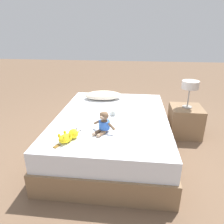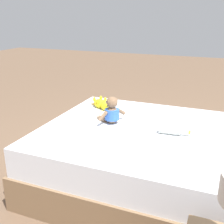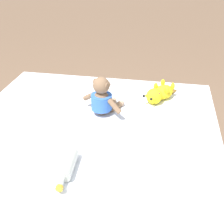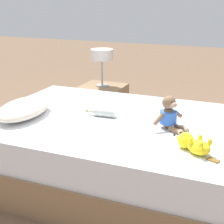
{
  "view_description": "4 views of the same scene",
  "coord_description": "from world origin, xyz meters",
  "px_view_note": "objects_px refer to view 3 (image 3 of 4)",
  "views": [
    {
      "loc": [
        0.27,
        -2.44,
        1.57
      ],
      "look_at": [
        0.0,
        0.0,
        0.56
      ],
      "focal_mm": 33.26,
      "sensor_mm": 36.0,
      "label": 1
    },
    {
      "loc": [
        2.06,
        0.42,
        1.4
      ],
      "look_at": [
        -0.03,
        -0.44,
        0.61
      ],
      "focal_mm": 45.59,
      "sensor_mm": 36.0,
      "label": 2
    },
    {
      "loc": [
        -0.36,
        1.0,
        1.4
      ],
      "look_at": [
        -0.12,
        -0.31,
        0.6
      ],
      "focal_mm": 46.48,
      "sensor_mm": 36.0,
      "label": 3
    },
    {
      "loc": [
        -2.29,
        -0.95,
        1.39
      ],
      "look_at": [
        0.0,
        0.0,
        0.56
      ],
      "focal_mm": 55.61,
      "sensor_mm": 36.0,
      "label": 4
    }
  ],
  "objects_px": {
    "bed": "(78,199)",
    "plush_monkey": "(103,99)",
    "plush_yellow_creature": "(160,93)",
    "glass_bottle": "(67,165)"
  },
  "relations": [
    {
      "from": "glass_bottle",
      "to": "bed",
      "type": "bearing_deg",
      "value": -99.26
    },
    {
      "from": "bed",
      "to": "plush_monkey",
      "type": "xyz_separation_m",
      "value": [
        -0.04,
        -0.45,
        0.35
      ]
    },
    {
      "from": "plush_monkey",
      "to": "plush_yellow_creature",
      "type": "bearing_deg",
      "value": -145.11
    },
    {
      "from": "plush_monkey",
      "to": "plush_yellow_creature",
      "type": "height_order",
      "value": "plush_monkey"
    },
    {
      "from": "plush_monkey",
      "to": "glass_bottle",
      "type": "relative_size",
      "value": 1.11
    },
    {
      "from": "plush_monkey",
      "to": "glass_bottle",
      "type": "bearing_deg",
      "value": 84.35
    },
    {
      "from": "bed",
      "to": "plush_monkey",
      "type": "bearing_deg",
      "value": -95.07
    },
    {
      "from": "glass_bottle",
      "to": "plush_monkey",
      "type": "bearing_deg",
      "value": -95.65
    },
    {
      "from": "plush_monkey",
      "to": "plush_yellow_creature",
      "type": "relative_size",
      "value": 0.87
    },
    {
      "from": "plush_yellow_creature",
      "to": "bed",
      "type": "bearing_deg",
      "value": 61.78
    }
  ]
}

